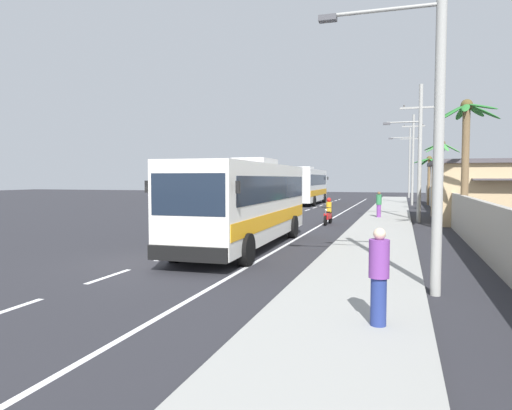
# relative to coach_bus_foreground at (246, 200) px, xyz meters

# --- Properties ---
(ground_plane) EXTENTS (160.00, 160.00, 0.00)m
(ground_plane) POSITION_rel_coach_bus_foreground_xyz_m (-1.87, -4.20, -1.87)
(ground_plane) COLOR #28282D
(sidewalk_kerb) EXTENTS (3.20, 90.00, 0.14)m
(sidewalk_kerb) POSITION_rel_coach_bus_foreground_xyz_m (4.93, 5.80, -1.80)
(sidewalk_kerb) COLOR #999993
(sidewalk_kerb) RESTS_ON ground
(lane_markings) EXTENTS (3.42, 71.00, 0.01)m
(lane_markings) POSITION_rel_coach_bus_foreground_xyz_m (0.11, 10.29, -1.87)
(lane_markings) COLOR white
(lane_markings) RESTS_ON ground
(boundary_wall) EXTENTS (0.24, 60.00, 1.95)m
(boundary_wall) POSITION_rel_coach_bus_foreground_xyz_m (8.73, 9.80, -0.90)
(boundary_wall) COLOR #9E998E
(boundary_wall) RESTS_ON ground
(coach_bus_foreground) EXTENTS (3.07, 11.09, 3.60)m
(coach_bus_foreground) POSITION_rel_coach_bus_foreground_xyz_m (0.00, 0.00, 0.00)
(coach_bus_foreground) COLOR silver
(coach_bus_foreground) RESTS_ON ground
(coach_bus_far_lane) EXTENTS (2.98, 10.87, 3.95)m
(coach_bus_far_lane) POSITION_rel_coach_bus_foreground_xyz_m (-3.58, 30.46, 0.17)
(coach_bus_far_lane) COLOR white
(coach_bus_far_lane) RESTS_ON ground
(motorcycle_beside_bus) EXTENTS (0.56, 1.96, 1.60)m
(motorcycle_beside_bus) POSITION_rel_coach_bus_foreground_xyz_m (1.77, 10.01, -1.22)
(motorcycle_beside_bus) COLOR black
(motorcycle_beside_bus) RESTS_ON ground
(pedestrian_near_kerb) EXTENTS (0.36, 0.36, 1.75)m
(pedestrian_near_kerb) POSITION_rel_coach_bus_foreground_xyz_m (5.60, -9.05, -0.82)
(pedestrian_near_kerb) COLOR navy
(pedestrian_near_kerb) RESTS_ON sidewalk_kerb
(pedestrian_midwalk) EXTENTS (0.36, 0.36, 1.73)m
(pedestrian_midwalk) POSITION_rel_coach_bus_foreground_xyz_m (4.47, 14.56, -0.83)
(pedestrian_midwalk) COLOR #75388E
(pedestrian_midwalk) RESTS_ON sidewalk_kerb
(utility_pole_nearest) EXTENTS (3.95, 0.24, 8.75)m
(utility_pole_nearest) POSITION_rel_coach_bus_foreground_xyz_m (6.64, -5.91, 2.86)
(utility_pole_nearest) COLOR #9E9E99
(utility_pole_nearest) RESTS_ON ground
(utility_pole_mid) EXTENTS (3.49, 0.24, 8.57)m
(utility_pole_mid) POSITION_rel_coach_bus_foreground_xyz_m (6.89, 13.08, 2.71)
(utility_pole_mid) COLOR #9E9E99
(utility_pole_mid) RESTS_ON ground
(utility_pole_far) EXTENTS (3.52, 0.24, 9.20)m
(utility_pole_far) POSITION_rel_coach_bus_foreground_xyz_m (6.85, 32.07, 3.04)
(utility_pole_far) COLOR #9E9E99
(utility_pole_far) RESTS_ON ground
(utility_pole_distant) EXTENTS (2.58, 0.24, 9.82)m
(utility_pole_distant) POSITION_rel_coach_bus_foreground_xyz_m (6.87, 51.06, 3.26)
(utility_pole_distant) COLOR #9E9E99
(utility_pole_distant) RESTS_ON ground
(palm_nearest) EXTENTS (3.09, 3.29, 6.56)m
(palm_nearest) POSITION_rel_coach_bus_foreground_xyz_m (8.86, 6.95, 2.65)
(palm_nearest) COLOR brown
(palm_nearest) RESTS_ON ground
(palm_second) EXTENTS (2.78, 2.83, 5.81)m
(palm_second) POSITION_rel_coach_bus_foreground_xyz_m (8.87, 22.07, 2.01)
(palm_second) COLOR brown
(palm_second) RESTS_ON ground
(palm_third) EXTENTS (3.35, 3.05, 5.05)m
(palm_third) POSITION_rel_coach_bus_foreground_xyz_m (8.54, 33.07, 1.81)
(palm_third) COLOR brown
(palm_third) RESTS_ON ground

